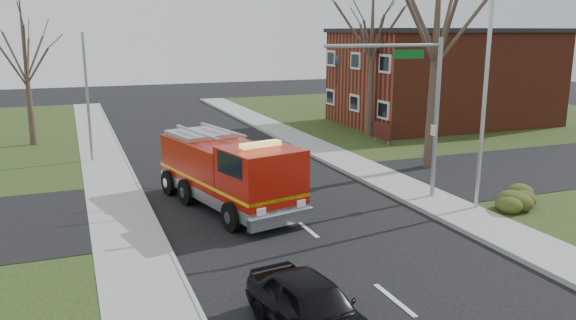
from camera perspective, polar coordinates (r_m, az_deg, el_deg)
name	(u,v)px	position (r m, az deg, el deg)	size (l,w,h in m)	color
ground	(307,229)	(20.64, 1.90, -7.00)	(120.00, 120.00, 0.00)	black
sidewalk_right	(448,208)	(23.64, 15.91, -4.70)	(2.40, 80.00, 0.15)	gray
sidewalk_left	(132,250)	(19.19, -15.59, -8.83)	(2.40, 80.00, 0.15)	gray
brick_building	(443,77)	(44.79, 15.49, 8.15)	(15.40, 10.40, 7.25)	maroon
health_center_sign	(382,131)	(35.89, 9.51, 2.88)	(0.12, 2.00, 1.40)	#441310
hedge_corner	(521,195)	(24.55, 22.62, -3.33)	(2.80, 2.00, 0.90)	#333B15
bare_tree_near	(437,23)	(29.37, 14.90, 13.26)	(6.00, 6.00, 12.00)	#382921
bare_tree_far	(372,40)	(37.77, 8.53, 11.97)	(5.25, 5.25, 10.50)	#382921
bare_tree_left	(25,56)	(37.92, -25.16, 9.51)	(4.50, 4.50, 9.00)	#382921
traffic_signal_mast	(411,90)	(23.34, 12.43, 6.92)	(5.29, 0.18, 6.80)	gray
streetlight_pole	(483,98)	(22.93, 19.24, 6.00)	(1.48, 0.16, 8.40)	#B7BABF
utility_pole_far	(87,99)	(32.03, -19.70, 5.85)	(0.14, 0.14, 7.00)	gray
fire_engine	(229,174)	(22.79, -5.99, -1.41)	(4.40, 8.15, 3.12)	#9E1107
parked_car_maroon	(312,308)	(13.55, 2.48, -14.81)	(1.73, 4.29, 1.46)	black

